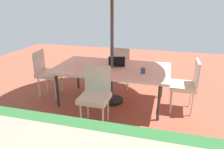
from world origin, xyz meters
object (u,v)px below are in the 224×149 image
at_px(cup, 143,71).
at_px(chair_west, 187,83).
at_px(chair_east, 47,71).
at_px(laptop, 117,64).
at_px(chair_north, 95,93).
at_px(dining_table, 112,69).
at_px(chair_south, 121,65).

bearing_deg(cup, chair_west, -164.63).
height_order(chair_east, laptop, chair_east).
xyz_separation_m(chair_east, chair_north, (-1.38, 0.80, 0.00)).
distance_m(chair_east, laptop, 1.52).
xyz_separation_m(chair_north, cup, (-0.68, -0.63, 0.24)).
xyz_separation_m(chair_west, laptop, (1.34, -0.10, 0.23)).
bearing_deg(chair_north, chair_west, 26.13).
bearing_deg(cup, laptop, -29.27).
height_order(dining_table, chair_west, chair_west).
distance_m(dining_table, cup, 0.67).
distance_m(chair_south, chair_west, 1.61).
relative_size(chair_north, laptop, 2.65).
relative_size(chair_south, cup, 9.59).
height_order(chair_south, laptop, chair_south).
height_order(dining_table, chair_east, chair_east).
xyz_separation_m(chair_south, laptop, (-0.06, 0.70, 0.23)).
relative_size(chair_north, chair_west, 1.00).
relative_size(chair_south, chair_west, 1.00).
relative_size(chair_south, chair_north, 1.00).
bearing_deg(dining_table, chair_east, 1.66).
bearing_deg(dining_table, laptop, -121.59).
relative_size(dining_table, chair_north, 2.25).
bearing_deg(cup, chair_south, -58.40).
relative_size(laptop, cup, 3.62).
bearing_deg(laptop, chair_east, -8.28).
bearing_deg(chair_south, cup, 123.15).
xyz_separation_m(chair_south, cup, (-0.62, 1.01, 0.24)).
height_order(chair_south, chair_north, same).
bearing_deg(chair_east, chair_west, -95.81).
height_order(chair_east, cup, chair_east).
bearing_deg(laptop, dining_table, 44.41).
xyz_separation_m(dining_table, chair_east, (1.43, 0.04, -0.14)).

